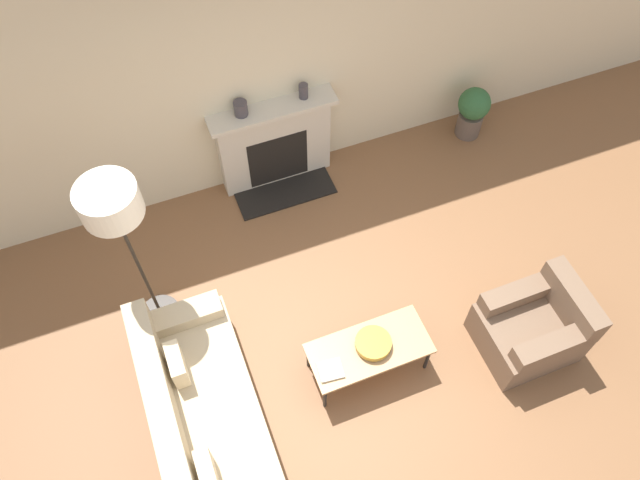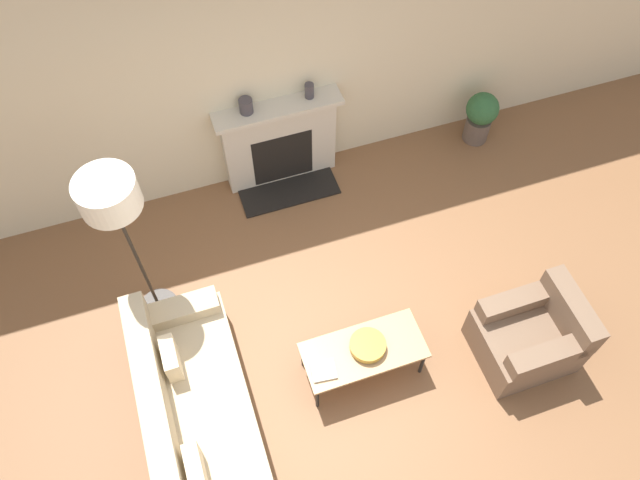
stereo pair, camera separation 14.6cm
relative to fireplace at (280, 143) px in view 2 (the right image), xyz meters
name	(u,v)px [view 2 (the right image)]	position (x,y,z in m)	size (l,w,h in m)	color
ground_plane	(346,375)	(-0.13, -2.45, -0.51)	(18.00, 18.00, 0.00)	brown
wall_back	(256,67)	(-0.13, 0.15, 0.94)	(18.00, 0.06, 2.90)	beige
fireplace	(280,143)	(0.00, 0.00, 0.00)	(1.31, 0.59, 1.05)	beige
couch	(196,418)	(-1.49, -2.50, -0.22)	(0.83, 2.08, 0.78)	tan
armchair_near	(531,336)	(1.51, -2.74, -0.22)	(0.83, 0.72, 0.77)	brown
coffee_table	(364,351)	(0.02, -2.43, -0.14)	(1.07, 0.48, 0.41)	tan
bowl	(368,345)	(0.05, -2.42, -0.06)	(0.32, 0.32, 0.08)	#BC8E2D
book	(324,370)	(-0.37, -2.50, -0.09)	(0.22, 0.21, 0.02)	#B2A893
floor_lamp	(113,205)	(-1.62, -1.21, 1.13)	(0.47, 0.47, 1.91)	black
mantel_vase_left	(246,106)	(-0.30, 0.02, 0.62)	(0.14, 0.14, 0.15)	#3D383D
mantel_vase_center_left	(309,91)	(0.34, 0.02, 0.62)	(0.09, 0.09, 0.16)	#3D383D
potted_plant	(481,116)	(2.29, -0.19, -0.15)	(0.36, 0.36, 0.65)	brown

